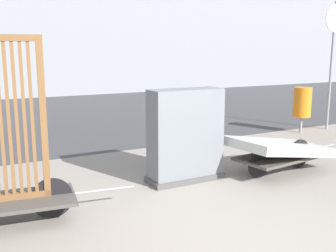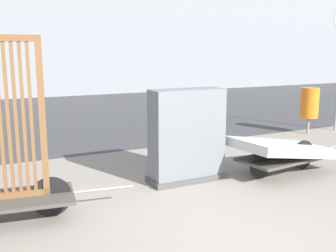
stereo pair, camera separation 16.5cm
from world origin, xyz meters
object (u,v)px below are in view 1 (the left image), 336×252
(bike_cart_with_bedframe, at_px, (5,163))
(utility_cabinet, at_px, (186,138))
(trash_bin, at_px, (302,102))
(sign_post, at_px, (333,46))
(bike_cart_with_mattress, at_px, (281,149))

(bike_cart_with_bedframe, relative_size, utility_cabinet, 1.62)
(utility_cabinet, distance_m, trash_bin, 4.43)
(trash_bin, height_order, sign_post, sign_post)
(bike_cart_with_mattress, xyz_separation_m, utility_cabinet, (-1.50, 0.37, 0.25))
(bike_cart_with_mattress, height_order, sign_post, sign_post)
(trash_bin, relative_size, sign_post, 0.35)
(bike_cart_with_mattress, xyz_separation_m, sign_post, (3.47, 2.04, 1.59))
(sign_post, bearing_deg, utility_cabinet, -161.37)
(bike_cart_with_bedframe, relative_size, sign_post, 0.73)
(bike_cart_with_mattress, bearing_deg, utility_cabinet, 159.53)
(bike_cart_with_mattress, relative_size, trash_bin, 2.21)
(bike_cart_with_bedframe, bearing_deg, trash_bin, 24.99)
(trash_bin, bearing_deg, utility_cabinet, -157.66)
(trash_bin, bearing_deg, sign_post, -0.57)
(bike_cart_with_bedframe, height_order, sign_post, sign_post)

